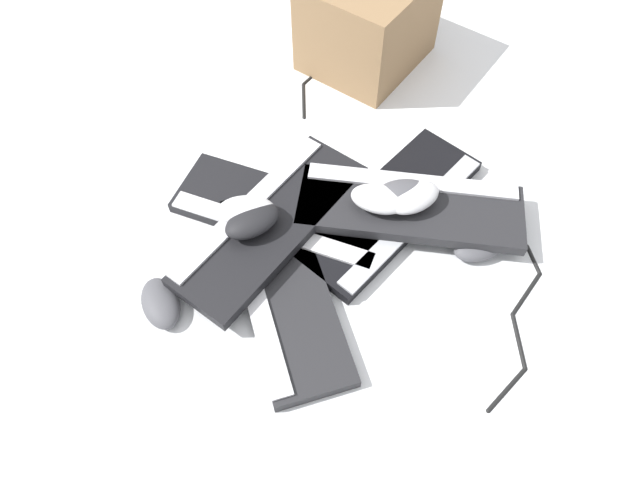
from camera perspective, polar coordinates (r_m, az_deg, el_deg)
name	(u,v)px	position (r m, az deg, el deg)	size (l,w,h in m)	color
ground_plane	(302,239)	(1.13, -1.86, 0.10)	(3.20, 3.20, 0.00)	white
keyboard_0	(391,209)	(1.17, 7.14, 3.06)	(0.45, 0.37, 0.03)	black
keyboard_1	(282,213)	(1.16, -3.83, 2.72)	(0.44, 0.38, 0.03)	black
keyboard_2	(282,286)	(1.06, -3.79, -4.63)	(0.17, 0.45, 0.03)	#232326
keyboard_3	(271,223)	(1.11, -4.97, 1.75)	(0.44, 0.39, 0.03)	black
keyboard_4	(410,207)	(1.14, 9.00, 3.31)	(0.46, 0.31, 0.03)	#232326
mouse_0	(480,245)	(1.14, 15.70, -0.52)	(0.11, 0.07, 0.04)	#4C4C51
mouse_1	(404,193)	(1.11, 8.40, 4.65)	(0.11, 0.07, 0.04)	#4C4C51
mouse_2	(161,303)	(1.08, -15.64, -6.11)	(0.11, 0.07, 0.04)	#4C4C51
mouse_3	(379,200)	(1.10, 5.96, 4.04)	(0.11, 0.07, 0.04)	silver
mouse_4	(413,198)	(1.11, 9.30, 4.21)	(0.11, 0.07, 0.04)	silver
mouse_5	(252,221)	(1.07, -6.77, 1.90)	(0.11, 0.07, 0.04)	black
mouse_6	(246,210)	(1.08, -7.37, 2.96)	(0.11, 0.07, 0.04)	silver
cable_0	(504,275)	(1.14, 17.93, -3.34)	(0.22, 0.51, 0.01)	black
cable_1	(332,25)	(1.61, 1.24, 20.71)	(0.25, 0.65, 0.01)	black
cardboard_box	(368,20)	(1.44, 4.82, 21.09)	(0.28, 0.24, 0.22)	olive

